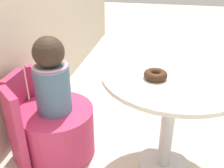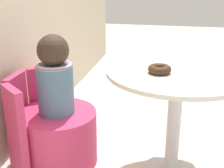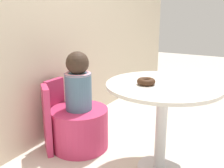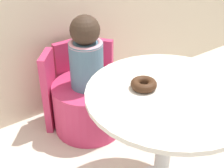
{
  "view_description": "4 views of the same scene",
  "coord_description": "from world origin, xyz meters",
  "px_view_note": "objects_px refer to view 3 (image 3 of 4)",
  "views": [
    {
      "loc": [
        -1.4,
        0.04,
        1.37
      ],
      "look_at": [
        -0.01,
        0.33,
        0.63
      ],
      "focal_mm": 42.0,
      "sensor_mm": 36.0,
      "label": 1
    },
    {
      "loc": [
        -1.76,
        -0.01,
        1.26
      ],
      "look_at": [
        0.05,
        0.37,
        0.58
      ],
      "focal_mm": 50.0,
      "sensor_mm": 36.0,
      "label": 2
    },
    {
      "loc": [
        -1.76,
        -0.63,
        1.22
      ],
      "look_at": [
        0.04,
        0.41,
        0.65
      ],
      "focal_mm": 42.0,
      "sensor_mm": 36.0,
      "label": 3
    },
    {
      "loc": [
        -0.95,
        -0.93,
        1.55
      ],
      "look_at": [
        -0.03,
        0.38,
        0.58
      ],
      "focal_mm": 50.0,
      "sensor_mm": 36.0,
      "label": 4
    }
  ],
  "objects_px": {
    "tub_chair": "(80,128)",
    "child_figure": "(78,82)",
    "round_table": "(163,102)",
    "donut": "(146,81)"
  },
  "relations": [
    {
      "from": "round_table",
      "to": "tub_chair",
      "type": "distance_m",
      "value": 0.86
    },
    {
      "from": "tub_chair",
      "to": "child_figure",
      "type": "xyz_separation_m",
      "value": [
        0.0,
        -0.0,
        0.44
      ]
    },
    {
      "from": "round_table",
      "to": "tub_chair",
      "type": "height_order",
      "value": "round_table"
    },
    {
      "from": "tub_chair",
      "to": "child_figure",
      "type": "bearing_deg",
      "value": -75.96
    },
    {
      "from": "round_table",
      "to": "child_figure",
      "type": "distance_m",
      "value": 0.77
    },
    {
      "from": "round_table",
      "to": "child_figure",
      "type": "xyz_separation_m",
      "value": [
        -0.03,
        0.76,
        0.05
      ]
    },
    {
      "from": "child_figure",
      "to": "donut",
      "type": "xyz_separation_m",
      "value": [
        -0.05,
        -0.66,
        0.11
      ]
    },
    {
      "from": "round_table",
      "to": "child_figure",
      "type": "bearing_deg",
      "value": 92.32
    },
    {
      "from": "tub_chair",
      "to": "child_figure",
      "type": "relative_size",
      "value": 1.0
    },
    {
      "from": "round_table",
      "to": "tub_chair",
      "type": "bearing_deg",
      "value": 92.32
    }
  ]
}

